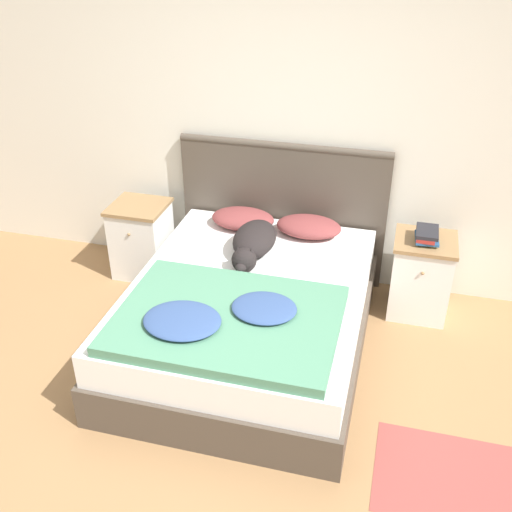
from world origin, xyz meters
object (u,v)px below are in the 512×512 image
bed (249,316)px  pillow_left (243,219)px  nightstand_left (142,239)px  book_stack (427,235)px  dog (253,242)px  nightstand_right (421,276)px  pillow_right (309,227)px

bed → pillow_left: bearing=108.4°
nightstand_left → book_stack: book_stack is taller
pillow_left → dog: 0.43m
pillow_left → nightstand_right: bearing=-1.4°
bed → book_stack: bearing=32.8°
nightstand_left → book_stack: 2.28m
book_stack → nightstand_left: bearing=179.3°
pillow_right → dog: bearing=-130.4°
bed → nightstand_left: size_ratio=3.23×
pillow_left → nightstand_left: bearing=-177.8°
bed → nightstand_left: (-1.13, 0.75, 0.05)m
nightstand_left → pillow_left: (0.87, 0.03, 0.28)m
bed → pillow_left: pillow_left is taller
nightstand_left → pillow_right: size_ratio=1.26×
nightstand_left → nightstand_right: size_ratio=1.00×
nightstand_left → pillow_right: bearing=1.4°
nightstand_left → pillow_right: pillow_right is taller
dog → nightstand_left: bearing=161.4°
pillow_right → book_stack: (0.86, -0.06, 0.07)m
dog → nightstand_right: bearing=16.5°
bed → dog: dog is taller
pillow_left → book_stack: book_stack is taller
nightstand_right → bed: bearing=-146.3°
nightstand_right → pillow_left: (-1.38, 0.03, 0.28)m
pillow_left → book_stack: size_ratio=2.13×
pillow_right → book_stack: bearing=-4.0°
pillow_left → pillow_right: same height
nightstand_left → pillow_right: (1.38, 0.03, 0.28)m
nightstand_right → book_stack: book_stack is taller
dog → pillow_left: bearing=115.9°
nightstand_right → dog: (-1.20, -0.35, 0.31)m
pillow_right → nightstand_right: bearing=-2.2°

